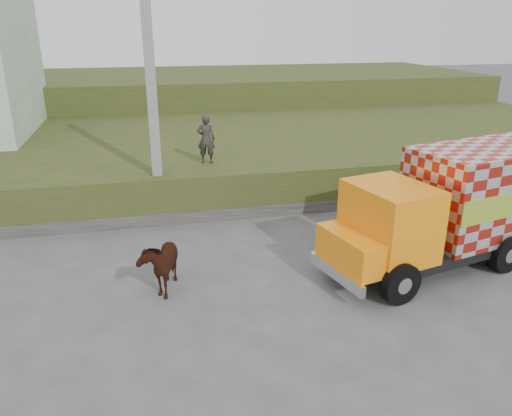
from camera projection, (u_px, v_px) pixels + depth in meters
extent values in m
plane|color=#474749|center=(211.00, 283.00, 12.26)|extent=(120.00, 120.00, 0.00)
cube|color=#284316|center=(177.00, 155.00, 21.14)|extent=(40.00, 12.00, 1.50)
cube|color=#284316|center=(162.00, 98.00, 31.84)|extent=(40.00, 12.00, 3.00)
cube|color=#595651|center=(128.00, 220.00, 15.61)|extent=(16.00, 0.50, 0.40)
cube|color=gray|center=(152.00, 94.00, 14.86)|extent=(0.30, 0.30, 8.00)
cube|color=black|center=(449.00, 242.00, 13.14)|extent=(6.33, 3.31, 0.31)
cube|color=orange|center=(389.00, 221.00, 11.91)|extent=(2.03, 2.36, 1.78)
cube|color=orange|center=(353.00, 249.00, 11.67)|extent=(1.30, 2.02, 0.80)
cube|color=silver|center=(486.00, 190.00, 13.14)|extent=(4.47, 3.03, 2.31)
cube|color=yellow|center=(454.00, 179.00, 14.05)|extent=(3.98, 0.99, 0.62)
cube|color=silver|center=(336.00, 273.00, 11.67)|extent=(0.61, 2.02, 0.27)
cylinder|color=black|center=(400.00, 283.00, 11.24)|extent=(1.02, 0.53, 0.98)
cylinder|color=black|center=(346.00, 249.00, 12.96)|extent=(1.02, 0.53, 0.98)
cylinder|color=black|center=(505.00, 254.00, 12.68)|extent=(1.02, 0.53, 0.98)
cylinder|color=black|center=(444.00, 226.00, 14.40)|extent=(1.02, 0.53, 0.98)
cylinder|color=black|center=(479.00, 218.00, 14.99)|extent=(1.02, 0.53, 0.98)
imported|color=black|center=(160.00, 262.00, 11.78)|extent=(1.10, 1.75, 1.37)
imported|color=#2C2A27|center=(206.00, 139.00, 16.80)|extent=(0.69, 0.55, 1.66)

